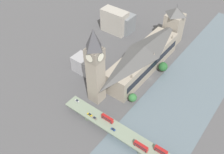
{
  "coord_description": "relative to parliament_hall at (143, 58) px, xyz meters",
  "views": [
    {
      "loc": [
        -81.31,
        172.51,
        175.59
      ],
      "look_at": [
        20.15,
        39.35,
        20.63
      ],
      "focal_mm": 40.0,
      "sensor_mm": 36.0,
      "label": 1
    }
  ],
  "objects": [
    {
      "name": "car_southbound_lead",
      "position": [
        0.07,
        84.95,
        -7.89
      ],
      "size": [
        4.79,
        1.91,
        1.35
      ],
      "color": "gold",
      "rests_on": "road_bridge"
    },
    {
      "name": "ground_plane",
      "position": [
        -15.55,
        8.0,
        -14.84
      ],
      "size": [
        600.0,
        600.0,
        0.0
      ],
      "primitive_type": "plane",
      "color": "#4C4C4F"
    },
    {
      "name": "parliament_hall",
      "position": [
        0.0,
        0.0,
        0.0
      ],
      "size": [
        25.55,
        103.39,
        29.88
      ],
      "color": "gray",
      "rests_on": "ground_plane"
    },
    {
      "name": "tree_embankment_mid",
      "position": [
        -18.02,
        45.87,
        -8.34
      ],
      "size": [
        7.98,
        7.98,
        10.5
      ],
      "color": "brown",
      "rests_on": "ground_plane"
    },
    {
      "name": "city_block_west",
      "position": [
        63.02,
        -49.65,
        -3.37
      ],
      "size": [
        30.1,
        20.37,
        22.94
      ],
      "color": "slate",
      "rests_on": "ground_plane"
    },
    {
      "name": "river_water",
      "position": [
        -52.87,
        8.0,
        -14.69
      ],
      "size": [
        62.64,
        360.0,
        0.3
      ],
      "primitive_type": "cube",
      "color": "slate",
      "rests_on": "ground_plane"
    },
    {
      "name": "double_decker_bus_rear",
      "position": [
        -15.45,
        80.03,
        -5.99
      ],
      "size": [
        11.36,
        2.48,
        4.68
      ],
      "color": "red",
      "rests_on": "road_bridge"
    },
    {
      "name": "tree_embankment_near",
      "position": [
        -19.27,
        -9.01,
        -7.59
      ],
      "size": [
        9.67,
        9.67,
        12.09
      ],
      "color": "brown",
      "rests_on": "ground_plane"
    },
    {
      "name": "city_block_center",
      "position": [
        45.61,
        38.87,
        -6.24
      ],
      "size": [
        26.76,
        16.74,
        17.2
      ],
      "color": "#939399",
      "rests_on": "ground_plane"
    },
    {
      "name": "double_decker_bus_mid",
      "position": [
        -51.92,
        85.34,
        -5.91
      ],
      "size": [
        11.98,
        2.48,
        4.8
      ],
      "color": "red",
      "rests_on": "road_bridge"
    },
    {
      "name": "road_bridge",
      "position": [
        -52.87,
        82.36,
        -9.7
      ],
      "size": [
        157.28,
        13.05,
        6.27
      ],
      "color": "#5D6A59",
      "rests_on": "ground_plane"
    },
    {
      "name": "victoria_tower",
      "position": [
        0.05,
        -65.2,
        7.63
      ],
      "size": [
        19.01,
        19.01,
        48.92
      ],
      "color": "gray",
      "rests_on": "ground_plane"
    },
    {
      "name": "car_northbound_mid",
      "position": [
        -5.65,
        85.24,
        -7.9
      ],
      "size": [
        4.59,
        1.83,
        1.33
      ],
      "color": "slate",
      "rests_on": "road_bridge"
    },
    {
      "name": "car_southbound_mid",
      "position": [
        -25.14,
        84.79,
        -7.89
      ],
      "size": [
        3.87,
        1.8,
        1.35
      ],
      "color": "navy",
      "rests_on": "road_bridge"
    },
    {
      "name": "car_northbound_lead",
      "position": [
        19.54,
        79.9,
        -7.84
      ],
      "size": [
        4.02,
        1.79,
        1.48
      ],
      "color": "silver",
      "rests_on": "road_bridge"
    },
    {
      "name": "clock_tower",
      "position": [
        11.44,
        61.76,
        25.64
      ],
      "size": [
        13.36,
        13.36,
        76.05
      ],
      "color": "gray",
      "rests_on": "ground_plane"
    },
    {
      "name": "city_block_east",
      "position": [
        68.38,
        -41.54,
        -0.06
      ],
      "size": [
        33.35,
        16.09,
        29.56
      ],
      "color": "#A39E93",
      "rests_on": "ground_plane"
    },
    {
      "name": "double_decker_bus_lead",
      "position": [
        -65.89,
        79.5,
        -5.83
      ],
      "size": [
        10.6,
        2.55,
        4.99
      ],
      "color": "red",
      "rests_on": "road_bridge"
    }
  ]
}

